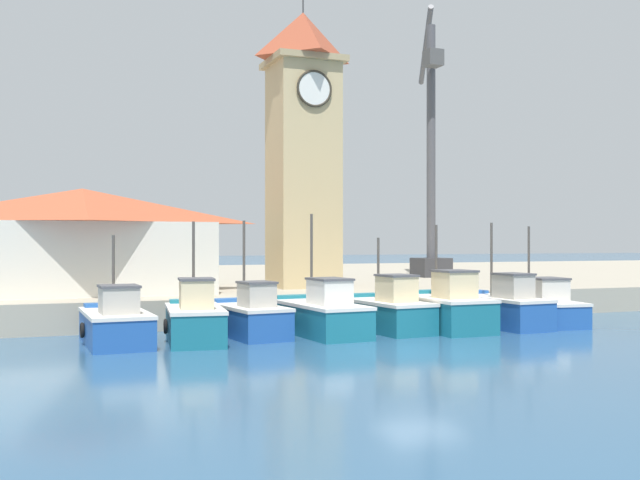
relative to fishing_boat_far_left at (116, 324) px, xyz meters
The scene contains 13 objects.
ground_plane 10.04m from the fishing_boat_far_left, 30.55° to the right, with size 300.00×300.00×0.00m, color #2D567A.
quay_wharf 24.65m from the fishing_boat_far_left, 69.52° to the left, with size 120.00×40.00×1.18m, color #A89E89.
fishing_boat_far_left is the anchor object (origin of this frame).
fishing_boat_left_outer 2.60m from the fishing_boat_far_left, ahead, with size 2.31×4.30×4.14m.
fishing_boat_left_inner 4.74m from the fishing_boat_far_left, ahead, with size 2.26×4.27×4.21m.
fishing_boat_mid_left 7.30m from the fishing_boat_far_left, ahead, with size 2.38×5.38×4.48m.
fishing_boat_center 10.08m from the fishing_boat_far_left, ahead, with size 2.28×4.71×3.59m.
fishing_boat_mid_right 12.27m from the fishing_boat_far_left, ahead, with size 2.31×4.54×4.09m.
fishing_boat_right_inner 14.98m from the fishing_boat_far_left, ahead, with size 2.09×4.74×4.21m.
fishing_boat_right_outer 17.05m from the fishing_boat_far_left, ahead, with size 2.81×5.26×4.08m.
clock_tower 15.36m from the fishing_boat_far_left, 42.54° to the left, with size 3.51×3.51×15.16m.
warehouse_left 8.81m from the fishing_boat_far_left, 94.23° to the left, with size 11.10×6.43×4.56m.
port_crane_near 27.36m from the fishing_boat_far_left, 37.69° to the left, with size 3.83×7.96×17.31m.
Camera 1 is at (-11.09, -20.63, 3.46)m, focal length 42.00 mm.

